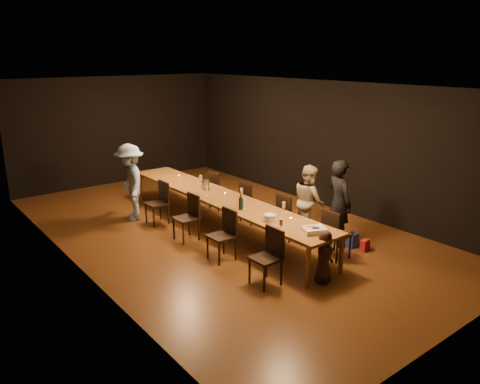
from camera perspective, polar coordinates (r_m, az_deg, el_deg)
ground at (r=9.92m, az=-2.34°, el=-4.67°), size 10.00×10.00×0.00m
room_shell at (r=9.37m, az=-2.49°, el=7.25°), size 6.04×10.04×3.02m
table at (r=9.69m, az=-2.39°, el=-0.80°), size 0.90×6.00×0.75m
chair_right_0 at (r=8.65m, az=11.69°, el=-4.97°), size 0.42×0.42×0.93m
chair_right_1 at (r=9.41m, az=6.14°, el=-2.93°), size 0.42×0.42×0.93m
chair_right_2 at (r=10.26m, az=1.49°, el=-1.19°), size 0.42×0.42×0.93m
chair_right_3 at (r=11.17m, az=-2.43°, el=0.28°), size 0.42×0.42×0.93m
chair_left_0 at (r=7.52m, az=3.14°, el=-8.01°), size 0.42×0.42×0.93m
chair_left_1 at (r=8.38m, az=-2.28°, el=-5.33°), size 0.42×0.42×0.93m
chair_left_2 at (r=9.32m, az=-6.62°, el=-3.14°), size 0.42×0.42×0.93m
chair_left_3 at (r=10.32m, az=-10.12°, el=-1.35°), size 0.42×0.42×0.93m
woman_birthday at (r=9.12m, az=11.98°, el=-1.32°), size 0.53×0.69×1.69m
woman_tan at (r=9.53m, az=8.40°, el=-1.04°), size 0.80×0.88×1.47m
man_blue at (r=10.60m, az=-13.21°, el=1.16°), size 0.90×1.23×1.71m
child at (r=7.73m, az=10.20°, el=-7.74°), size 0.50×0.40×0.89m
gift_bag_red at (r=9.18m, az=15.00°, el=-6.28°), size 0.20×0.13×0.23m
gift_bag_blue at (r=9.27m, az=13.52°, el=-5.76°), size 0.24×0.18×0.28m
birthday_cake at (r=7.82m, az=9.04°, el=-4.59°), size 0.46×0.42×0.09m
plate_stack at (r=8.25m, az=3.66°, el=-3.16°), size 0.23×0.23×0.12m
champagne_bottle at (r=8.79m, az=0.11°, el=-1.07°), size 0.10×0.10×0.36m
ice_bucket at (r=10.20m, az=-4.26°, el=0.92°), size 0.19×0.19×0.20m
wineglass_0 at (r=7.81m, az=5.04°, el=-4.00°), size 0.06×0.06×0.21m
wineglass_1 at (r=8.68m, az=5.35°, el=-1.89°), size 0.06×0.06×0.21m
wineglass_2 at (r=8.84m, az=0.48°, el=-1.47°), size 0.06×0.06×0.21m
wineglass_3 at (r=9.54m, az=0.18°, el=-0.12°), size 0.06×0.06×0.21m
wineglass_4 at (r=9.69m, az=-4.09°, el=0.11°), size 0.06×0.06×0.21m
wineglass_5 at (r=10.59m, az=-4.80°, el=1.51°), size 0.06×0.06×0.21m
tealight_near at (r=8.36m, az=6.21°, el=-3.28°), size 0.05×0.05×0.03m
tealight_mid at (r=9.79m, az=-1.85°, el=-0.22°), size 0.05×0.05×0.03m
tealight_far at (r=11.30m, az=-7.47°, el=1.93°), size 0.05×0.05×0.03m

